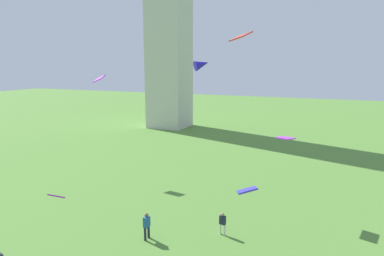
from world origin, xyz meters
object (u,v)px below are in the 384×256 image
at_px(kite_flying_1, 247,190).
at_px(kite_flying_2, 241,36).
at_px(person_1, 147,225).
at_px(kite_flying_6, 285,138).
at_px(kite_flying_4, 56,196).
at_px(kite_flying_3, 202,64).
at_px(person_5, 223,222).
at_px(kite_flying_5, 99,79).

relative_size(kite_flying_1, kite_flying_2, 1.77).
height_order(person_1, kite_flying_6, kite_flying_6).
distance_m(person_1, kite_flying_4, 7.19).
xyz_separation_m(person_1, kite_flying_2, (6.98, -3.78, 11.33)).
relative_size(kite_flying_1, kite_flying_6, 1.14).
height_order(kite_flying_1, kite_flying_3, kite_flying_3).
bearing_deg(person_5, kite_flying_6, -107.40).
bearing_deg(kite_flying_4, person_5, -165.58).
bearing_deg(kite_flying_1, kite_flying_5, -138.65).
xyz_separation_m(kite_flying_3, kite_flying_6, (5.34, 3.68, -5.44)).
distance_m(person_1, person_5, 5.01).
bearing_deg(kite_flying_5, kite_flying_1, 155.97).
bearing_deg(kite_flying_4, kite_flying_2, 153.18).
relative_size(person_1, kite_flying_1, 0.93).
relative_size(kite_flying_2, kite_flying_3, 0.83).
relative_size(person_1, kite_flying_6, 1.06).
relative_size(kite_flying_4, kite_flying_6, 0.59).
height_order(kite_flying_3, kite_flying_4, kite_flying_3).
relative_size(person_1, kite_flying_5, 1.39).
bearing_deg(person_5, kite_flying_2, 124.57).
relative_size(person_5, kite_flying_3, 1.17).
height_order(person_5, kite_flying_5, kite_flying_5).
height_order(kite_flying_1, kite_flying_2, kite_flying_2).
distance_m(kite_flying_2, kite_flying_5, 24.23).
distance_m(kite_flying_1, kite_flying_6, 7.43).
height_order(kite_flying_2, kite_flying_3, kite_flying_2).
xyz_separation_m(kite_flying_2, kite_flying_5, (-18.93, 14.89, -2.57)).
relative_size(kite_flying_1, kite_flying_4, 1.94).
bearing_deg(kite_flying_3, kite_flying_1, -170.16).
bearing_deg(person_1, kite_flying_6, -39.05).
distance_m(kite_flying_1, kite_flying_4, 10.36).
bearing_deg(kite_flying_5, kite_flying_4, 126.84).
height_order(person_1, kite_flying_2, kite_flying_2).
height_order(person_5, kite_flying_3, kite_flying_3).
relative_size(person_5, kite_flying_1, 0.80).
bearing_deg(person_5, kite_flying_5, -16.08).
xyz_separation_m(kite_flying_2, kite_flying_3, (-4.91, 8.11, -1.12)).
bearing_deg(kite_flying_2, kite_flying_6, -169.16).
bearing_deg(kite_flying_4, kite_flying_3, -150.00).
bearing_deg(person_5, kite_flying_3, -27.04).
bearing_deg(kite_flying_2, kite_flying_4, -63.30).
bearing_deg(person_1, kite_flying_1, -78.36).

